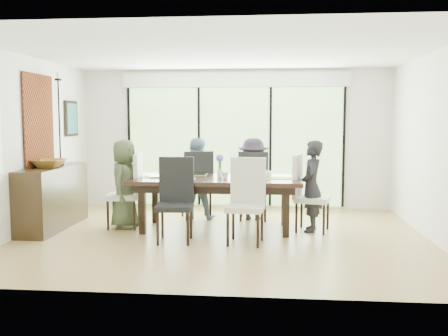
# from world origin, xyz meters

# --- Properties ---
(floor) EXTENTS (6.00, 5.00, 0.01)m
(floor) POSITION_xyz_m (0.00, 0.00, -0.01)
(floor) COLOR olive
(floor) RESTS_ON ground
(ceiling) EXTENTS (6.00, 5.00, 0.01)m
(ceiling) POSITION_xyz_m (0.00, 0.00, 2.71)
(ceiling) COLOR white
(ceiling) RESTS_ON wall_back
(wall_back) EXTENTS (6.00, 0.02, 2.70)m
(wall_back) POSITION_xyz_m (0.00, 2.51, 1.35)
(wall_back) COLOR silver
(wall_back) RESTS_ON floor
(wall_front) EXTENTS (6.00, 0.02, 2.70)m
(wall_front) POSITION_xyz_m (0.00, -2.51, 1.35)
(wall_front) COLOR silver
(wall_front) RESTS_ON floor
(wall_left) EXTENTS (0.02, 5.00, 2.70)m
(wall_left) POSITION_xyz_m (-3.01, 0.00, 1.35)
(wall_left) COLOR beige
(wall_left) RESTS_ON floor
(wall_right) EXTENTS (0.02, 5.00, 2.70)m
(wall_right) POSITION_xyz_m (3.01, 0.00, 1.35)
(wall_right) COLOR white
(wall_right) RESTS_ON floor
(glass_doors) EXTENTS (4.20, 0.02, 2.30)m
(glass_doors) POSITION_xyz_m (0.00, 2.47, 1.20)
(glass_doors) COLOR #598C3F
(glass_doors) RESTS_ON wall_back
(blinds_header) EXTENTS (4.40, 0.06, 0.28)m
(blinds_header) POSITION_xyz_m (0.00, 2.46, 2.50)
(blinds_header) COLOR white
(blinds_header) RESTS_ON wall_back
(mullion_a) EXTENTS (0.05, 0.04, 2.30)m
(mullion_a) POSITION_xyz_m (-2.10, 2.46, 1.20)
(mullion_a) COLOR black
(mullion_a) RESTS_ON wall_back
(mullion_b) EXTENTS (0.05, 0.04, 2.30)m
(mullion_b) POSITION_xyz_m (-0.70, 2.46, 1.20)
(mullion_b) COLOR black
(mullion_b) RESTS_ON wall_back
(mullion_c) EXTENTS (0.05, 0.04, 2.30)m
(mullion_c) POSITION_xyz_m (0.70, 2.46, 1.20)
(mullion_c) COLOR black
(mullion_c) RESTS_ON wall_back
(mullion_d) EXTENTS (0.05, 0.04, 2.30)m
(mullion_d) POSITION_xyz_m (2.10, 2.46, 1.20)
(mullion_d) COLOR black
(mullion_d) RESTS_ON wall_back
(deck) EXTENTS (6.00, 1.80, 0.10)m
(deck) POSITION_xyz_m (0.00, 3.40, -0.05)
(deck) COLOR brown
(deck) RESTS_ON ground
(rail_top) EXTENTS (6.00, 0.08, 0.06)m
(rail_top) POSITION_xyz_m (0.00, 4.20, 0.55)
(rail_top) COLOR brown
(rail_top) RESTS_ON deck
(foliage_left) EXTENTS (3.20, 3.20, 3.20)m
(foliage_left) POSITION_xyz_m (-1.80, 5.20, 1.44)
(foliage_left) COLOR #14380F
(foliage_left) RESTS_ON ground
(foliage_mid) EXTENTS (4.00, 4.00, 4.00)m
(foliage_mid) POSITION_xyz_m (0.40, 5.80, 1.80)
(foliage_mid) COLOR #14380F
(foliage_mid) RESTS_ON ground
(foliage_right) EXTENTS (2.80, 2.80, 2.80)m
(foliage_right) POSITION_xyz_m (2.20, 5.00, 1.26)
(foliage_right) COLOR #14380F
(foliage_right) RESTS_ON ground
(foliage_far) EXTENTS (3.60, 3.60, 3.60)m
(foliage_far) POSITION_xyz_m (-0.60, 6.50, 1.62)
(foliage_far) COLOR #14380F
(foliage_far) RESTS_ON ground
(table_top) EXTENTS (2.63, 1.21, 0.07)m
(table_top) POSITION_xyz_m (-0.14, 0.48, 0.79)
(table_top) COLOR black
(table_top) RESTS_ON floor
(table_apron) EXTENTS (2.41, 0.99, 0.11)m
(table_apron) POSITION_xyz_m (-0.14, 0.48, 0.69)
(table_apron) COLOR black
(table_apron) RESTS_ON floor
(table_leg_fl) EXTENTS (0.10, 0.10, 0.76)m
(table_leg_fl) POSITION_xyz_m (-1.22, 0.05, 0.38)
(table_leg_fl) COLOR black
(table_leg_fl) RESTS_ON floor
(table_leg_fr) EXTENTS (0.10, 0.10, 0.76)m
(table_leg_fr) POSITION_xyz_m (0.94, 0.05, 0.38)
(table_leg_fr) COLOR black
(table_leg_fr) RESTS_ON floor
(table_leg_bl) EXTENTS (0.10, 0.10, 0.76)m
(table_leg_bl) POSITION_xyz_m (-1.22, 0.91, 0.38)
(table_leg_bl) COLOR black
(table_leg_bl) RESTS_ON floor
(table_leg_br) EXTENTS (0.10, 0.10, 0.76)m
(table_leg_br) POSITION_xyz_m (0.94, 0.91, 0.38)
(table_leg_br) COLOR black
(table_leg_br) RESTS_ON floor
(chair_left_end) EXTENTS (0.55, 0.55, 1.21)m
(chair_left_end) POSITION_xyz_m (-1.64, 0.48, 0.60)
(chair_left_end) COLOR silver
(chair_left_end) RESTS_ON floor
(chair_right_end) EXTENTS (0.61, 0.61, 1.21)m
(chair_right_end) POSITION_xyz_m (1.36, 0.48, 0.60)
(chair_right_end) COLOR white
(chair_right_end) RESTS_ON floor
(chair_far_left) EXTENTS (0.65, 0.65, 1.21)m
(chair_far_left) POSITION_xyz_m (-0.59, 1.33, 0.60)
(chair_far_left) COLOR black
(chair_far_left) RESTS_ON floor
(chair_far_right) EXTENTS (0.52, 0.52, 1.21)m
(chair_far_right) POSITION_xyz_m (0.41, 1.33, 0.60)
(chair_far_right) COLOR black
(chair_far_right) RESTS_ON floor
(chair_near_left) EXTENTS (0.53, 0.53, 1.21)m
(chair_near_left) POSITION_xyz_m (-0.64, -0.39, 0.60)
(chair_near_left) COLOR black
(chair_near_left) RESTS_ON floor
(chair_near_right) EXTENTS (0.56, 0.56, 1.21)m
(chair_near_right) POSITION_xyz_m (0.36, -0.39, 0.60)
(chair_near_right) COLOR beige
(chair_near_right) RESTS_ON floor
(person_left_end) EXTENTS (0.47, 0.69, 1.41)m
(person_left_end) POSITION_xyz_m (-1.62, 0.48, 0.71)
(person_left_end) COLOR #434F34
(person_left_end) RESTS_ON floor
(person_right_end) EXTENTS (0.49, 0.71, 1.41)m
(person_right_end) POSITION_xyz_m (1.34, 0.48, 0.71)
(person_right_end) COLOR black
(person_right_end) RESTS_ON floor
(person_far_left) EXTENTS (0.66, 0.42, 1.41)m
(person_far_left) POSITION_xyz_m (-0.59, 1.31, 0.71)
(person_far_left) COLOR #718BA3
(person_far_left) RESTS_ON floor
(person_far_right) EXTENTS (0.71, 0.49, 1.41)m
(person_far_right) POSITION_xyz_m (0.41, 1.31, 0.71)
(person_far_right) COLOR black
(person_far_right) RESTS_ON floor
(placemat_left) EXTENTS (0.48, 0.35, 0.01)m
(placemat_left) POSITION_xyz_m (-1.09, 0.48, 0.83)
(placemat_left) COLOR #86A33A
(placemat_left) RESTS_ON table_top
(placemat_right) EXTENTS (0.48, 0.35, 0.01)m
(placemat_right) POSITION_xyz_m (0.81, 0.48, 0.83)
(placemat_right) COLOR #80A63B
(placemat_right) RESTS_ON table_top
(placemat_far_l) EXTENTS (0.48, 0.35, 0.01)m
(placemat_far_l) POSITION_xyz_m (-0.59, 0.88, 0.83)
(placemat_far_l) COLOR #ABC747
(placemat_far_l) RESTS_ON table_top
(placemat_far_r) EXTENTS (0.48, 0.35, 0.01)m
(placemat_far_r) POSITION_xyz_m (0.41, 0.88, 0.83)
(placemat_far_r) COLOR #99AC3D
(placemat_far_r) RESTS_ON table_top
(placemat_paper) EXTENTS (0.48, 0.35, 0.01)m
(placemat_paper) POSITION_xyz_m (-0.69, 0.18, 0.83)
(placemat_paper) COLOR white
(placemat_paper) RESTS_ON table_top
(tablet_far_l) EXTENTS (0.29, 0.20, 0.01)m
(tablet_far_l) POSITION_xyz_m (-0.49, 0.83, 0.84)
(tablet_far_l) COLOR black
(tablet_far_l) RESTS_ON table_top
(tablet_far_r) EXTENTS (0.26, 0.19, 0.01)m
(tablet_far_r) POSITION_xyz_m (0.36, 0.83, 0.83)
(tablet_far_r) COLOR black
(tablet_far_r) RESTS_ON table_top
(papers) EXTENTS (0.33, 0.24, 0.00)m
(papers) POSITION_xyz_m (0.56, 0.43, 0.82)
(papers) COLOR white
(papers) RESTS_ON table_top
(platter_base) EXTENTS (0.29, 0.29, 0.03)m
(platter_base) POSITION_xyz_m (-0.69, 0.18, 0.84)
(platter_base) COLOR white
(platter_base) RESTS_ON table_top
(platter_snacks) EXTENTS (0.22, 0.22, 0.02)m
(platter_snacks) POSITION_xyz_m (-0.69, 0.18, 0.86)
(platter_snacks) COLOR orange
(platter_snacks) RESTS_ON table_top
(vase) EXTENTS (0.09, 0.09, 0.13)m
(vase) POSITION_xyz_m (-0.09, 0.53, 0.89)
(vase) COLOR silver
(vase) RESTS_ON table_top
(hyacinth_stems) EXTENTS (0.04, 0.04, 0.18)m
(hyacinth_stems) POSITION_xyz_m (-0.09, 0.53, 1.02)
(hyacinth_stems) COLOR #337226
(hyacinth_stems) RESTS_ON table_top
(hyacinth_blooms) EXTENTS (0.12, 0.12, 0.12)m
(hyacinth_blooms) POSITION_xyz_m (-0.09, 0.53, 1.13)
(hyacinth_blooms) COLOR #5467D2
(hyacinth_blooms) RESTS_ON table_top
(laptop) EXTENTS (0.43, 0.38, 0.03)m
(laptop) POSITION_xyz_m (-0.99, 0.38, 0.84)
(laptop) COLOR silver
(laptop) RESTS_ON table_top
(cup_a) EXTENTS (0.18, 0.18, 0.11)m
(cup_a) POSITION_xyz_m (-0.84, 0.63, 0.88)
(cup_a) COLOR white
(cup_a) RESTS_ON table_top
(cup_b) EXTENTS (0.15, 0.15, 0.10)m
(cup_b) POSITION_xyz_m (0.01, 0.38, 0.87)
(cup_b) COLOR white
(cup_b) RESTS_ON table_top
(cup_c) EXTENTS (0.14, 0.14, 0.11)m
(cup_c) POSITION_xyz_m (0.66, 0.58, 0.88)
(cup_c) COLOR white
(cup_c) RESTS_ON table_top
(book) EXTENTS (0.26, 0.30, 0.02)m
(book) POSITION_xyz_m (0.11, 0.53, 0.83)
(book) COLOR white
(book) RESTS_ON table_top
(sideboard) EXTENTS (0.49, 1.76, 0.99)m
(sideboard) POSITION_xyz_m (-2.76, 0.34, 0.49)
(sideboard) COLOR black
(sideboard) RESTS_ON floor
(bowl) EXTENTS (0.52, 0.52, 0.13)m
(bowl) POSITION_xyz_m (-2.76, 0.24, 1.05)
(bowl) COLOR brown
(bowl) RESTS_ON sideboard
(candlestick_base) EXTENTS (0.11, 0.11, 0.04)m
(candlestick_base) POSITION_xyz_m (-2.76, 0.69, 1.01)
(candlestick_base) COLOR black
(candlestick_base) RESTS_ON sideboard
(candlestick_shaft) EXTENTS (0.03, 0.03, 1.37)m
(candlestick_shaft) POSITION_xyz_m (-2.76, 0.69, 1.70)
(candlestick_shaft) COLOR black
(candlestick_shaft) RESTS_ON sideboard
(candlestick_pan) EXTENTS (0.11, 0.11, 0.03)m
(candlestick_pan) POSITION_xyz_m (-2.76, 0.69, 2.38)
(candlestick_pan) COLOR black
(candlestick_pan) RESTS_ON sideboard
(candle) EXTENTS (0.04, 0.04, 0.11)m
(candle) POSITION_xyz_m (-2.76, 0.69, 2.45)
(candle) COLOR silver
(candle) RESTS_ON sideboard
(tapestry) EXTENTS (0.02, 1.00, 1.50)m
(tapestry) POSITION_xyz_m (-2.97, 0.40, 1.70)
(tapestry) COLOR maroon
(tapestry) RESTS_ON wall_left
(art_frame) EXTENTS (0.03, 0.55, 0.65)m
(art_frame) POSITION_xyz_m (-2.97, 1.70, 1.75)
(art_frame) COLOR black
(art_frame) RESTS_ON wall_left
(art_canvas) EXTENTS (0.01, 0.45, 0.55)m
(art_canvas) POSITION_xyz_m (-2.95, 1.70, 1.75)
(art_canvas) COLOR #1B5855
(art_canvas) RESTS_ON wall_left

